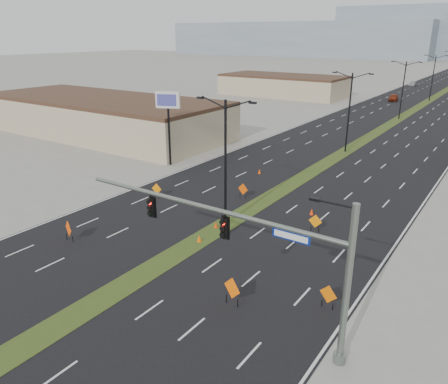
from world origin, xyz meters
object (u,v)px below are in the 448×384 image
Objects in this scene: streetlight_2 at (403,89)px; car_left at (394,97)px; streetlight_0 at (225,160)px; construction_sign_3 at (232,289)px; construction_sign_4 at (328,295)px; cone_0 at (199,239)px; construction_sign_0 at (69,229)px; car_far at (412,84)px; cone_3 at (259,171)px; streetlight_3 at (433,76)px; pole_sign_west at (168,106)px; cone_2 at (312,212)px; construction_sign_5 at (315,222)px; construction_sign_2 at (243,190)px; construction_sign_1 at (157,189)px; cone_1 at (216,225)px; signal_mast at (256,245)px; streetlight_1 at (349,110)px.

streetlight_2 is 24.34m from car_left.
car_left is at bearing 94.90° from streetlight_0.
construction_sign_3 is 1.20× the size of construction_sign_4.
streetlight_0 reaches higher than cone_0.
construction_sign_0 is (-7.86, -9.00, -4.45)m from streetlight_0.
car_far is 99.67m from cone_3.
streetlight_3 is 74.95m from pole_sign_west.
cone_2 is (11.70, -73.11, -0.49)m from car_left.
streetlight_2 is 7.04× the size of construction_sign_5.
car_left is 2.56× the size of construction_sign_3.
streetlight_2 reaches higher than cone_3.
car_far is 107.32m from construction_sign_2.
construction_sign_3 is at bearing -84.26° from streetlight_2.
construction_sign_1 reaches higher than cone_2.
streetlight_0 reaches higher than construction_sign_2.
cone_1 is (-0.24, -57.00, -5.14)m from streetlight_2.
construction_sign_5 is at bearing -43.86° from cone_3.
streetlight_3 is 7.04× the size of construction_sign_5.
cone_2 is 21.47m from pole_sign_west.
signal_mast is 11.40m from cone_0.
construction_sign_3 is 1.24× the size of construction_sign_5.
streetlight_1 is at bearing 89.52° from cone_1.
streetlight_2 is 5.67× the size of construction_sign_3.
construction_sign_3 is 24.98m from cone_3.
signal_mast reaches higher than cone_0.
streetlight_1 is at bearing 117.22° from construction_sign_3.
streetlight_1 is 7.08× the size of construction_sign_1.
construction_sign_4 is (21.08, -119.18, 0.20)m from car_far.
streetlight_3 reaches higher than signal_mast.
construction_sign_3 reaches higher than construction_sign_5.
construction_sign_3 is at bearing -40.89° from construction_sign_1.
streetlight_0 is at bearing -71.36° from cone_3.
streetlight_3 is 16.83× the size of cone_0.
car_left is at bearing 94.67° from cone_1.
cone_1 is 15.01m from cone_3.
construction_sign_1 is at bearing -99.11° from car_left.
construction_sign_5 is at bearing -87.75° from car_left.
streetlight_1 is 2.21× the size of car_left.
cone_0 is at bearing -87.31° from streetlight_0.
signal_mast is 66.56m from streetlight_2.
streetlight_2 is 28.00m from streetlight_3.
construction_sign_3 reaches higher than car_far.
construction_sign_4 is (11.12, -90.27, -4.56)m from streetlight_3.
car_far is at bearing 109.01° from streetlight_3.
construction_sign_4 is (17.89, -85.18, 0.09)m from car_left.
streetlight_2 is 57.23m from cone_1.
cone_1 reaches higher than cone_3.
construction_sign_2 reaches higher than construction_sign_1.
construction_sign_4 is 2.64× the size of cone_2.
pole_sign_west is (-12.94, 4.68, 5.99)m from construction_sign_2.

